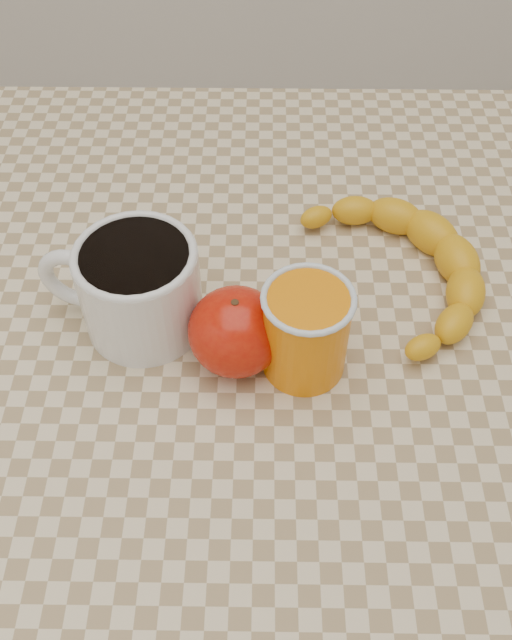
{
  "coord_description": "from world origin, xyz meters",
  "views": [
    {
      "loc": [
        0.0,
        -0.41,
        1.26
      ],
      "look_at": [
        0.0,
        0.0,
        0.77
      ],
      "focal_mm": 40.0,
      "sensor_mm": 36.0,
      "label": 1
    }
  ],
  "objects_px": {
    "coffee_mug": "(136,285)",
    "apple": "(236,332)",
    "banana": "(403,265)",
    "orange_juice_glass": "(306,330)",
    "table": "(256,386)"
  },
  "relations": [
    {
      "from": "coffee_mug",
      "to": "apple",
      "type": "height_order",
      "value": "coffee_mug"
    },
    {
      "from": "coffee_mug",
      "to": "apple",
      "type": "distance_m",
      "value": 0.1
    },
    {
      "from": "coffee_mug",
      "to": "banana",
      "type": "bearing_deg",
      "value": 12.79
    },
    {
      "from": "table",
      "to": "coffee_mug",
      "type": "xyz_separation_m",
      "value": [
        -0.11,
        0.01,
        0.14
      ]
    },
    {
      "from": "table",
      "to": "orange_juice_glass",
      "type": "height_order",
      "value": "orange_juice_glass"
    },
    {
      "from": "coffee_mug",
      "to": "orange_juice_glass",
      "type": "height_order",
      "value": "coffee_mug"
    },
    {
      "from": "table",
      "to": "coffee_mug",
      "type": "relative_size",
      "value": 5.03
    },
    {
      "from": "table",
      "to": "coffee_mug",
      "type": "bearing_deg",
      "value": 172.43
    },
    {
      "from": "coffee_mug",
      "to": "table",
      "type": "bearing_deg",
      "value": -7.57
    },
    {
      "from": "orange_juice_glass",
      "to": "table",
      "type": "bearing_deg",
      "value": 142.06
    },
    {
      "from": "orange_juice_glass",
      "to": "coffee_mug",
      "type": "bearing_deg",
      "value": 162.36
    },
    {
      "from": "table",
      "to": "apple",
      "type": "distance_m",
      "value": 0.13
    },
    {
      "from": "orange_juice_glass",
      "to": "apple",
      "type": "xyz_separation_m",
      "value": [
        -0.06,
        0.01,
        -0.01
      ]
    },
    {
      "from": "orange_juice_glass",
      "to": "banana",
      "type": "distance_m",
      "value": 0.14
    },
    {
      "from": "coffee_mug",
      "to": "apple",
      "type": "bearing_deg",
      "value": -25.24
    }
  ]
}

